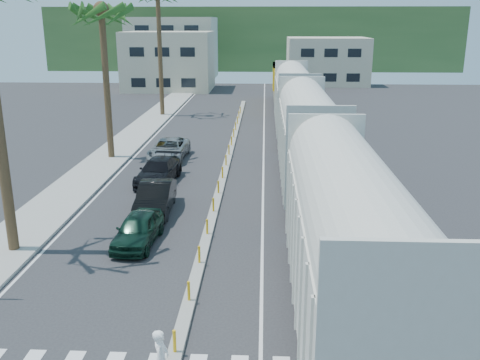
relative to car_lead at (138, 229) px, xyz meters
name	(u,v)px	position (x,y,z in m)	size (l,w,h in m)	color
ground	(180,337)	(2.92, -7.07, -0.69)	(140.00, 140.00, 0.00)	#28282B
sidewalk	(120,148)	(-5.58, 17.93, -0.61)	(3.00, 90.00, 0.15)	gray
rails	(295,142)	(7.92, 20.93, -0.66)	(1.56, 100.00, 0.06)	black
median	(226,166)	(2.92, 12.89, -0.60)	(0.45, 60.00, 0.85)	gray
lane_markings	(202,150)	(0.77, 17.93, -0.68)	(9.42, 90.00, 0.01)	silver
freight_train	(301,122)	(7.92, 14.08, 2.22)	(3.00, 60.94, 5.85)	beige
buildings	(208,54)	(-3.49, 64.58, 3.68)	(38.00, 27.00, 10.00)	#BCB395
hillside	(253,38)	(2.92, 92.93, 5.31)	(80.00, 20.00, 12.00)	#385628
car_lead	(138,229)	(0.00, 0.00, 0.00)	(1.85, 4.11, 1.37)	black
car_second	(155,198)	(-0.04, 4.06, 0.08)	(1.82, 4.72, 1.53)	black
car_third	(158,171)	(-0.89, 9.27, 0.03)	(2.47, 5.10, 1.43)	black
car_rear	(169,149)	(-1.27, 15.02, 0.03)	(2.53, 5.22, 1.43)	#939697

